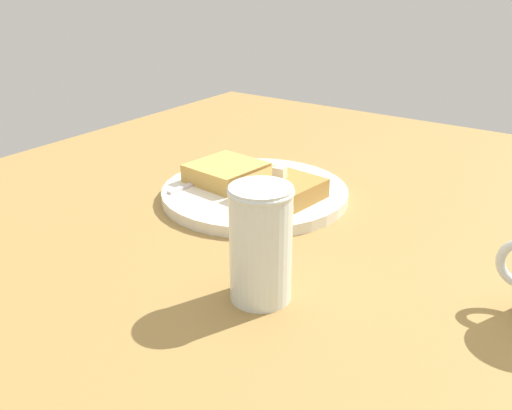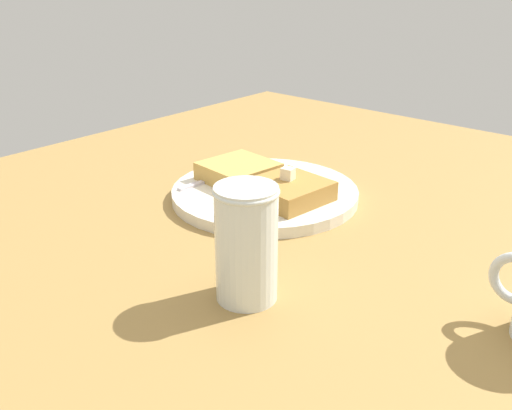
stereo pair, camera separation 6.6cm
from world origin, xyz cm
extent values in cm
cube|color=olive|center=(0.00, 0.00, 1.19)|extent=(107.81, 107.81, 2.39)
cylinder|color=silver|center=(8.84, 0.48, 3.15)|extent=(25.73, 25.73, 1.52)
torus|color=navy|center=(8.84, 0.48, 3.50)|extent=(25.73, 25.73, 0.80)
cube|color=#A77835|center=(3.91, 1.04, 5.18)|extent=(10.09, 10.19, 2.55)
cube|color=gold|center=(13.77, -0.07, 5.18)|extent=(10.09, 10.19, 2.55)
cube|color=#F7E9C7|center=(4.47, 0.52, 7.25)|extent=(1.78, 1.64, 1.58)
cube|color=silver|center=(16.63, 3.48, 4.08)|extent=(1.78, 10.04, 0.36)
cube|color=silver|center=(16.07, -2.90, 4.08)|extent=(2.44, 2.98, 0.36)
cube|color=silver|center=(16.63, -5.96, 4.08)|extent=(0.60, 3.22, 0.36)
cube|color=silver|center=(16.08, -5.91, 4.08)|extent=(0.60, 3.22, 0.36)
cube|color=silver|center=(15.53, -5.86, 4.08)|extent=(0.60, 3.22, 0.36)
cube|color=silver|center=(14.98, -5.81, 4.08)|extent=(0.60, 3.22, 0.36)
cylinder|color=#3B120B|center=(-6.14, 20.38, 5.72)|extent=(5.53, 5.53, 6.68)
cylinder|color=silver|center=(-6.14, 20.38, 8.22)|extent=(6.01, 6.01, 11.66)
torus|color=silver|center=(-6.14, 20.38, 13.60)|extent=(6.27, 6.27, 0.50)
camera|label=1|loc=(-33.28, 60.03, 33.01)|focal=40.00mm
camera|label=2|loc=(-38.47, 55.98, 33.01)|focal=40.00mm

